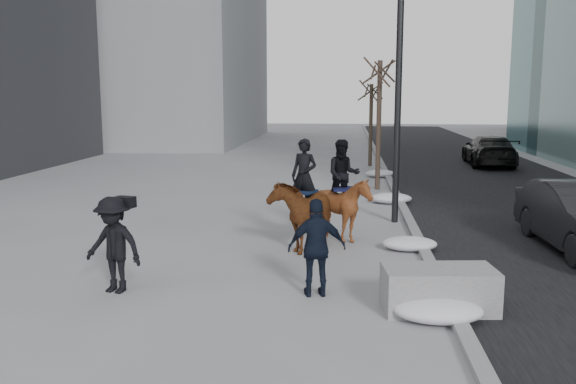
# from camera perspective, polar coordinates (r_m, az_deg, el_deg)

# --- Properties ---
(ground) EXTENTS (120.00, 120.00, 0.00)m
(ground) POSITION_cam_1_polar(r_m,az_deg,el_deg) (12.10, -0.55, -7.95)
(ground) COLOR gray
(ground) RESTS_ON ground
(road) EXTENTS (8.00, 90.00, 0.01)m
(road) POSITION_cam_1_polar(r_m,az_deg,el_deg) (22.54, 20.26, -0.43)
(road) COLOR black
(road) RESTS_ON ground
(curb) EXTENTS (0.25, 90.00, 0.12)m
(curb) POSITION_cam_1_polar(r_m,az_deg,el_deg) (21.85, 10.08, -0.14)
(curb) COLOR gray
(curb) RESTS_ON ground
(planter) EXTENTS (1.91, 1.10, 0.73)m
(planter) POSITION_cam_1_polar(r_m,az_deg,el_deg) (10.50, 13.93, -8.84)
(planter) COLOR #949497
(planter) RESTS_ON ground
(car_far) EXTENTS (2.36, 5.26, 1.50)m
(car_far) POSITION_cam_1_polar(r_m,az_deg,el_deg) (31.80, 18.30, 3.71)
(car_far) COLOR black
(car_far) RESTS_ON ground
(tree_near) EXTENTS (1.20, 1.20, 5.27)m
(tree_near) POSITION_cam_1_polar(r_m,az_deg,el_deg) (22.83, 8.50, 6.80)
(tree_near) COLOR #392922
(tree_near) RESTS_ON ground
(tree_far) EXTENTS (1.20, 1.20, 4.44)m
(tree_far) POSITION_cam_1_polar(r_m,az_deg,el_deg) (30.21, 7.76, 6.62)
(tree_far) COLOR #352A1F
(tree_far) RESTS_ON ground
(mounted_left) EXTENTS (1.61, 2.16, 2.54)m
(mounted_left) POSITION_cam_1_polar(r_m,az_deg,el_deg) (14.13, 1.46, -1.48)
(mounted_left) COLOR #531B10
(mounted_left) RESTS_ON ground
(mounted_right) EXTENTS (1.43, 1.58, 2.47)m
(mounted_right) POSITION_cam_1_polar(r_m,az_deg,el_deg) (14.79, 5.14, -0.84)
(mounted_right) COLOR #522510
(mounted_right) RESTS_ON ground
(feeder) EXTENTS (1.09, 0.95, 1.75)m
(feeder) POSITION_cam_1_polar(r_m,az_deg,el_deg) (10.80, 2.72, -5.24)
(feeder) COLOR black
(feeder) RESTS_ON ground
(camera_crew) EXTENTS (1.27, 0.94, 1.75)m
(camera_crew) POSITION_cam_1_polar(r_m,az_deg,el_deg) (11.43, -15.99, -4.74)
(camera_crew) COLOR black
(camera_crew) RESTS_ON ground
(lamppost) EXTENTS (0.25, 2.65, 9.09)m
(lamppost) POSITION_cam_1_polar(r_m,az_deg,el_deg) (16.81, 10.49, 13.95)
(lamppost) COLOR black
(lamppost) RESTS_ON ground
(snow_piles) EXTENTS (1.42, 17.54, 0.36)m
(snow_piles) POSITION_cam_1_polar(r_m,az_deg,el_deg) (17.13, 10.34, -2.36)
(snow_piles) COLOR silver
(snow_piles) RESTS_ON ground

